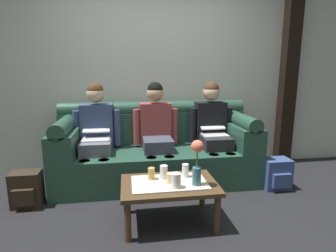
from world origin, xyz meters
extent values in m
plane|color=black|center=(0.00, 0.00, 0.00)|extent=(14.00, 14.00, 0.00)
cube|color=silver|center=(0.00, 1.70, 1.45)|extent=(6.00, 0.12, 2.90)
cube|color=black|center=(1.94, 1.58, 1.45)|extent=(0.20, 0.20, 2.90)
cube|color=#234738|center=(0.00, 1.10, 0.21)|extent=(2.38, 0.88, 0.42)
cube|color=#234738|center=(0.00, 1.43, 0.62)|extent=(2.38, 0.22, 0.40)
cylinder|color=#234738|center=(0.00, 1.43, 0.87)|extent=(2.38, 0.18, 0.18)
cube|color=#234738|center=(-1.05, 1.10, 0.56)|extent=(0.28, 0.88, 0.28)
cylinder|color=#234738|center=(-1.05, 1.10, 0.74)|extent=(0.18, 0.88, 0.18)
cube|color=#234738|center=(1.05, 1.10, 0.56)|extent=(0.28, 0.88, 0.28)
cylinder|color=#234738|center=(1.05, 1.10, 0.74)|extent=(0.18, 0.88, 0.18)
cube|color=#595B66|center=(-0.71, 1.04, 0.49)|extent=(0.34, 0.40, 0.15)
cylinder|color=#595B66|center=(-0.81, 0.78, 0.21)|extent=(0.12, 0.12, 0.42)
cylinder|color=#595B66|center=(-0.61, 0.78, 0.21)|extent=(0.12, 0.12, 0.42)
cube|color=navy|center=(-0.71, 1.28, 0.69)|extent=(0.38, 0.22, 0.54)
cylinder|color=navy|center=(-0.95, 1.24, 0.67)|extent=(0.09, 0.09, 0.44)
cylinder|color=navy|center=(-0.48, 1.24, 0.67)|extent=(0.09, 0.09, 0.44)
sphere|color=tan|center=(-0.71, 1.26, 1.08)|extent=(0.21, 0.21, 0.21)
sphere|color=#472D19|center=(-0.71, 1.26, 1.12)|extent=(0.19, 0.19, 0.19)
cube|color=silver|center=(-0.71, 1.06, 0.58)|extent=(0.31, 0.22, 0.02)
cube|color=silver|center=(-0.71, 1.20, 0.69)|extent=(0.31, 0.20, 0.08)
cube|color=black|center=(-0.71, 1.19, 0.68)|extent=(0.27, 0.18, 0.06)
cube|color=#383D4C|center=(0.00, 1.04, 0.49)|extent=(0.34, 0.40, 0.15)
cylinder|color=#383D4C|center=(-0.10, 0.78, 0.21)|extent=(0.12, 0.12, 0.42)
cylinder|color=#383D4C|center=(0.10, 0.78, 0.21)|extent=(0.12, 0.12, 0.42)
cube|color=brown|center=(0.00, 1.28, 0.69)|extent=(0.38, 0.22, 0.54)
cylinder|color=brown|center=(-0.23, 1.24, 0.67)|extent=(0.09, 0.09, 0.44)
cylinder|color=brown|center=(0.23, 1.24, 0.67)|extent=(0.09, 0.09, 0.44)
sphere|color=tan|center=(0.00, 1.26, 1.08)|extent=(0.21, 0.21, 0.21)
sphere|color=black|center=(0.00, 1.26, 1.12)|extent=(0.19, 0.19, 0.19)
cube|color=#232326|center=(0.71, 1.04, 0.49)|extent=(0.34, 0.40, 0.15)
cylinder|color=#232326|center=(0.61, 0.78, 0.21)|extent=(0.12, 0.12, 0.42)
cylinder|color=#232326|center=(0.81, 0.78, 0.21)|extent=(0.12, 0.12, 0.42)
cube|color=black|center=(0.71, 1.28, 0.69)|extent=(0.38, 0.22, 0.54)
cylinder|color=black|center=(0.48, 1.24, 0.67)|extent=(0.09, 0.09, 0.44)
cylinder|color=black|center=(0.95, 1.24, 0.67)|extent=(0.09, 0.09, 0.44)
sphere|color=tan|center=(0.71, 1.26, 1.08)|extent=(0.21, 0.21, 0.21)
sphere|color=#472D19|center=(0.71, 1.26, 1.12)|extent=(0.19, 0.19, 0.19)
cube|color=silver|center=(0.71, 1.06, 0.58)|extent=(0.31, 0.22, 0.02)
cube|color=silver|center=(0.71, 1.21, 0.68)|extent=(0.31, 0.20, 0.10)
cube|color=black|center=(0.71, 1.20, 0.68)|extent=(0.27, 0.17, 0.08)
cube|color=#47331E|center=(0.00, 0.15, 0.36)|extent=(0.85, 0.56, 0.04)
cube|color=beige|center=(0.00, 0.15, 0.39)|extent=(0.66, 0.39, 0.01)
cylinder|color=#47331E|center=(-0.37, -0.07, 0.17)|extent=(0.06, 0.06, 0.34)
cylinder|color=#47331E|center=(0.37, -0.07, 0.17)|extent=(0.06, 0.06, 0.34)
cylinder|color=#47331E|center=(-0.37, 0.38, 0.17)|extent=(0.06, 0.06, 0.34)
cylinder|color=#47331E|center=(0.37, 0.38, 0.17)|extent=(0.06, 0.06, 0.34)
cylinder|color=#336672|center=(0.22, 0.06, 0.47)|extent=(0.08, 0.08, 0.15)
cylinder|color=#3D7538|center=(0.22, 0.06, 0.62)|extent=(0.01, 0.01, 0.15)
sphere|color=#E0664C|center=(0.22, 0.06, 0.74)|extent=(0.11, 0.11, 0.11)
cylinder|color=gold|center=(-0.15, 0.24, 0.45)|extent=(0.06, 0.06, 0.11)
cylinder|color=white|center=(0.17, 0.25, 0.45)|extent=(0.06, 0.06, 0.12)
cylinder|color=silver|center=(-0.04, 0.24, 0.45)|extent=(0.07, 0.07, 0.12)
cylinder|color=#DBB77A|center=(0.01, 0.14, 0.43)|extent=(0.07, 0.07, 0.08)
cylinder|color=white|center=(0.04, 0.03, 0.46)|extent=(0.08, 0.08, 0.13)
cube|color=#2D2319|center=(-1.38, 0.69, 0.18)|extent=(0.29, 0.21, 0.36)
cube|color=#2D2319|center=(-1.38, 0.56, 0.14)|extent=(0.20, 0.05, 0.16)
cube|color=#33477A|center=(1.35, 0.70, 0.18)|extent=(0.31, 0.22, 0.35)
cube|color=#33477A|center=(1.35, 0.57, 0.14)|extent=(0.21, 0.05, 0.16)
camera|label=1|loc=(-0.36, -2.10, 1.37)|focal=29.33mm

